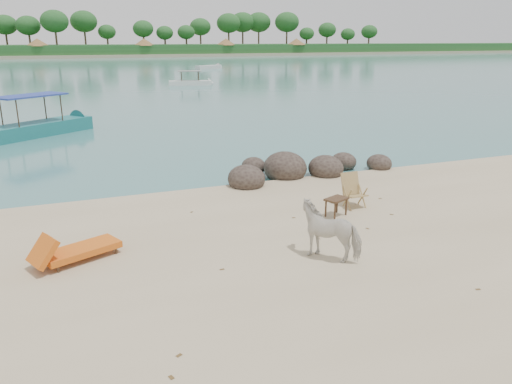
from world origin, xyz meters
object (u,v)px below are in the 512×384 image
cow (331,231)px  side_table (336,208)px  lounge_chair (81,247)px  boulders (297,169)px  boat_near (31,102)px  deck_chair (355,192)px

cow → side_table: (1.41, 2.22, -0.36)m
side_table → lounge_chair: size_ratio=0.31×
lounge_chair → boulders: bearing=8.8°
boulders → lounge_chair: bearing=-147.6°
boulders → boat_near: boat_near is taller
boulders → deck_chair: bearing=-90.1°
boulders → side_table: 4.40m
cow → boat_near: 19.38m
side_table → boat_near: bearing=93.0°
boulders → lounge_chair: size_ratio=3.18×
boulders → lounge_chair: (-7.43, -4.72, 0.09)m
cow → lounge_chair: bearing=-63.3°
boulders → cow: cow is taller
cow → side_table: cow is taller
cow → boulders: bearing=-153.4°
cow → boat_near: (-6.61, 18.19, 1.04)m
side_table → lounge_chair: bearing=160.0°
boat_near → lounge_chair: bearing=-121.7°
cow → side_table: bearing=-166.5°
deck_chair → boulders: bearing=88.9°
lounge_chair → cow: bearing=-43.0°
deck_chair → boat_near: bearing=118.9°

